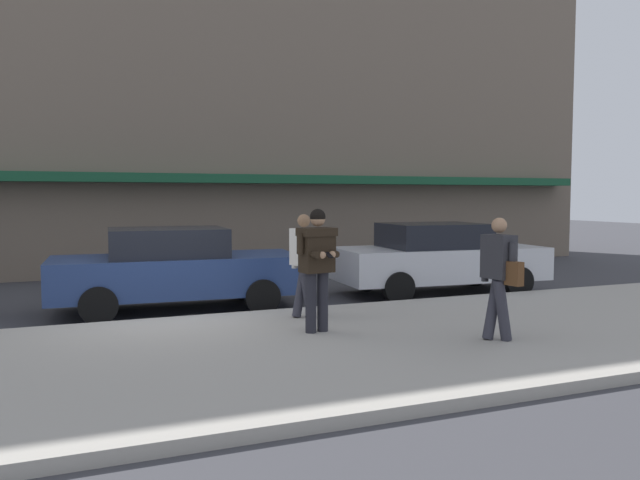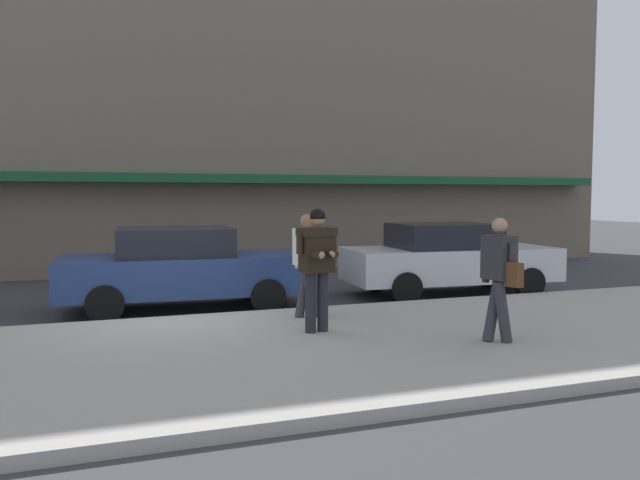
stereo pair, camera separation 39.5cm
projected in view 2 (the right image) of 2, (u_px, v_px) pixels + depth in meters
The scene contains 9 objects.
ground_plane at pixel (174, 322), 10.58m from camera, with size 80.00×80.00×0.00m, color #3D3D42.
sidewalk at pixel (276, 352), 8.24m from camera, with size 32.00×5.30×0.14m, color #A8A399.
curb_paint_line at pixel (231, 317), 10.97m from camera, with size 28.00×0.12×0.01m, color silver.
storefront_facade at pixel (170, 37), 18.41m from camera, with size 28.00×4.70×13.66m.
parked_sedan_mid at pixel (183, 268), 11.66m from camera, with size 4.60×2.13×1.54m.
parked_sedan_far at pixel (448, 258), 13.42m from camera, with size 4.62×2.18×1.54m.
man_texting_on_phone at pixel (317, 257), 9.06m from camera, with size 0.64×0.62×1.81m.
pedestrian_in_light_coat at pixel (307, 259), 10.17m from camera, with size 0.41×0.58×1.70m.
pedestrian_with_bag at pixel (500, 272), 8.43m from camera, with size 0.37×0.72×1.70m.
Camera 2 is at (-1.20, -10.69, 2.13)m, focal length 35.00 mm.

